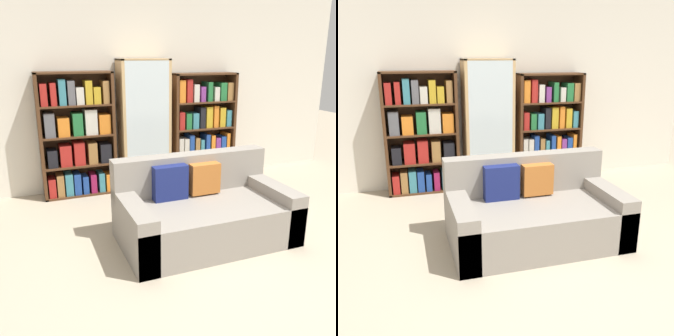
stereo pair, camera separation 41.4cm
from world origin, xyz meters
TOP-DOWN VIEW (x-y plane):
  - ground_plane at (0.00, 0.00)m, footprint 16.00×16.00m
  - wall_back at (0.00, 2.74)m, footprint 6.41×0.06m
  - couch at (-0.04, 0.73)m, footprint 1.74×0.97m
  - bookshelf_left at (-1.02, 2.53)m, footprint 0.98×0.32m
  - display_cabinet at (-0.09, 2.51)m, footprint 0.69×0.36m
  - bookshelf_right at (0.83, 2.53)m, footprint 0.98×0.32m
  - wine_bottle at (0.56, 1.65)m, footprint 0.07×0.07m

SIDE VIEW (x-z plane):
  - ground_plane at x=0.00m, z-range 0.00..0.00m
  - wine_bottle at x=0.56m, z-range -0.03..0.31m
  - couch at x=-0.04m, z-range -0.13..0.71m
  - bookshelf_right at x=0.83m, z-range -0.02..1.57m
  - bookshelf_left at x=-1.02m, z-range -0.03..1.62m
  - display_cabinet at x=-0.09m, z-range -0.01..1.80m
  - wall_back at x=0.00m, z-range 0.00..2.70m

